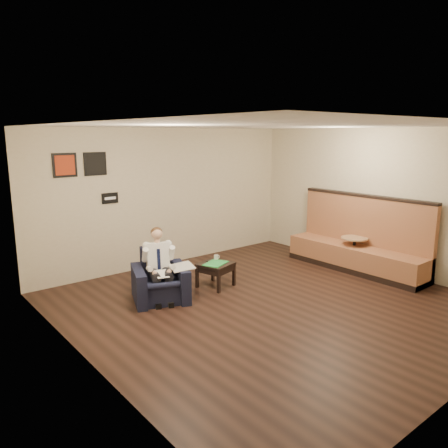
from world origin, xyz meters
TOP-DOWN VIEW (x-y plane):
  - ground at (0.00, 0.00)m, footprint 6.00×6.00m
  - wall_back at (0.00, 3.00)m, footprint 6.00×0.02m
  - wall_left at (-3.00, 0.00)m, footprint 0.02×6.00m
  - wall_right at (3.00, 0.00)m, footprint 0.02×6.00m
  - ceiling at (0.00, 0.00)m, footprint 6.00×6.00m
  - seating_sign at (-1.30, 2.98)m, footprint 0.32×0.02m
  - art_print_left at (-2.10, 2.98)m, footprint 0.42×0.03m
  - art_print_right at (-1.55, 2.98)m, footprint 0.42×0.03m
  - armchair at (-1.28, 1.27)m, footprint 1.10×1.10m
  - seated_man at (-1.32, 1.17)m, footprint 0.80×0.95m
  - lap_papers at (-1.36, 1.09)m, footprint 0.26×0.31m
  - newspaper at (-1.00, 1.06)m, footprint 0.48×0.54m
  - side_table at (-0.19, 1.20)m, footprint 0.65×0.65m
  - green_folder at (-0.21, 1.18)m, footprint 0.52×0.46m
  - coffee_mug at (-0.05, 1.36)m, footprint 0.10×0.10m
  - smartphone at (-0.18, 1.36)m, footprint 0.14×0.08m
  - banquette at (2.59, 0.20)m, footprint 0.69×2.89m
  - cafe_table at (2.60, 0.25)m, footprint 0.69×0.69m

SIDE VIEW (x-z plane):
  - ground at x=0.00m, z-range 0.00..0.00m
  - side_table at x=-0.19m, z-range 0.00..0.43m
  - cafe_table at x=2.60m, z-range 0.00..0.66m
  - armchair at x=-1.28m, z-range 0.00..0.82m
  - smartphone at x=-0.18m, z-range 0.43..0.44m
  - green_folder at x=-0.21m, z-range 0.43..0.45m
  - coffee_mug at x=-0.05m, z-range 0.43..0.53m
  - lap_papers at x=-1.36m, z-range 0.50..0.51m
  - newspaper at x=-1.00m, z-range 0.56..0.57m
  - seated_man at x=-1.32m, z-range 0.00..1.13m
  - banquette at x=2.59m, z-range 0.00..1.48m
  - wall_back at x=0.00m, z-range 0.00..2.80m
  - wall_left at x=-3.00m, z-range 0.00..2.80m
  - wall_right at x=3.00m, z-range 0.00..2.80m
  - seating_sign at x=-1.30m, z-range 1.40..1.60m
  - art_print_left at x=-2.10m, z-range 1.94..2.36m
  - art_print_right at x=-1.55m, z-range 1.94..2.36m
  - ceiling at x=0.00m, z-range 2.79..2.81m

